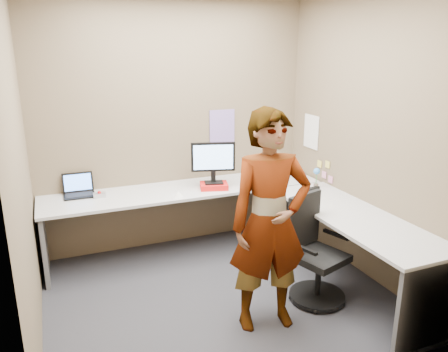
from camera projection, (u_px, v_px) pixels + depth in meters
name	position (u px, v px, depth m)	size (l,w,h in m)	color
ground	(219.00, 295.00, 3.98)	(3.00, 3.00, 0.00)	#2B2A30
wall_back	(175.00, 126.00, 4.76)	(3.00, 3.00, 0.00)	brown
wall_right	(365.00, 138.00, 4.14)	(2.70, 2.70, 0.00)	brown
wall_left	(20.00, 169.00, 3.06)	(2.70, 2.70, 0.00)	brown
desk	(246.00, 214.00, 4.32)	(2.98, 2.58, 0.73)	silver
paper_ream	(214.00, 186.00, 4.64)	(0.29, 0.21, 0.06)	red
monitor	(213.00, 159.00, 4.57)	(0.45, 0.19, 0.44)	black
laptop	(79.00, 190.00, 4.43)	(0.30, 0.25, 0.22)	black
trackball_mouse	(99.00, 195.00, 4.36)	(0.12, 0.08, 0.07)	#B7B7BC
origami	(178.00, 194.00, 4.38)	(0.10, 0.10, 0.06)	white
stapler	(313.00, 190.00, 4.51)	(0.15, 0.04, 0.06)	black
flower	(317.00, 175.00, 4.64)	(0.07, 0.07, 0.22)	brown
calendar_purple	(222.00, 127.00, 4.96)	(0.30, 0.01, 0.40)	#846BB7
calendar_white	(311.00, 132.00, 4.97)	(0.01, 0.28, 0.38)	white
sticky_note_a	(328.00, 164.00, 4.74)	(0.01, 0.07, 0.07)	#F2E059
sticky_note_b	(324.00, 175.00, 4.82)	(0.01, 0.07, 0.07)	pink
sticky_note_c	(330.00, 179.00, 4.72)	(0.01, 0.07, 0.07)	pink
sticky_note_d	(319.00, 164.00, 4.88)	(0.01, 0.07, 0.07)	#F2E059
office_chair	(314.00, 258.00, 3.85)	(0.54, 0.52, 0.93)	black
person	(270.00, 222.00, 3.35)	(0.64, 0.42, 1.76)	#999399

